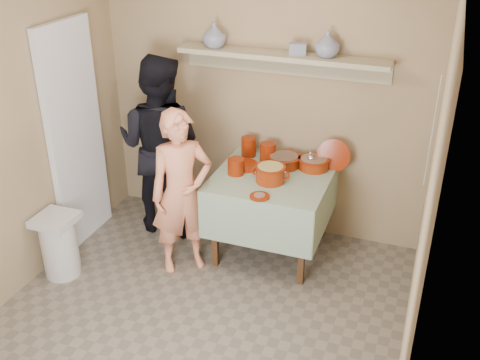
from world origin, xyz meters
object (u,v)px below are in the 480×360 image
at_px(cazuela_rice, 270,172).
at_px(trash_bin, 59,245).
at_px(person_cook, 182,193).
at_px(serving_table, 272,188).
at_px(person_helper, 160,145).

relative_size(cazuela_rice, trash_bin, 0.59).
height_order(person_cook, serving_table, person_cook).
distance_m(serving_table, cazuela_rice, 0.24).
bearing_deg(serving_table, person_helper, 175.86).
bearing_deg(person_cook, serving_table, -2.71).
bearing_deg(cazuela_rice, trash_bin, -152.46).
xyz_separation_m(person_helper, cazuela_rice, (1.13, -0.20, 0.00)).
bearing_deg(person_cook, person_helper, 90.84).
relative_size(person_cook, cazuela_rice, 4.32).
relative_size(serving_table, trash_bin, 1.74).
xyz_separation_m(serving_table, trash_bin, (-1.56, -0.94, -0.36)).
bearing_deg(cazuela_rice, serving_table, 98.01).
bearing_deg(cazuela_rice, person_helper, 169.85).
xyz_separation_m(person_cook, serving_table, (0.63, 0.48, -0.07)).
xyz_separation_m(cazuela_rice, trash_bin, (-1.57, -0.82, -0.56)).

